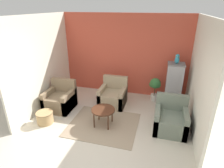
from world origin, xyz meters
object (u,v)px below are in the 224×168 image
armchair_middle (113,96)px  wicker_basket (45,117)px  armchair_left (60,100)px  birdcage (174,85)px  coffee_table (103,111)px  armchair_right (170,120)px  parrot (177,59)px  potted_plant (155,86)px

armchair_middle → wicker_basket: size_ratio=1.92×
armchair_left → birdcage: bearing=19.5°
wicker_basket → coffee_table: bearing=12.0°
armchair_right → birdcage: 1.45m
parrot → potted_plant: bearing=166.5°
potted_plant → wicker_basket: 3.49m
birdcage → wicker_basket: bearing=-149.1°
armchair_right → parrot: (0.07, 1.40, 1.21)m
armchair_middle → wicker_basket: (-1.50, -1.49, -0.12)m
armchair_right → birdcage: bearing=87.3°
armchair_left → birdcage: birdcage is taller
birdcage → potted_plant: (-0.56, 0.14, -0.16)m
birdcage → wicker_basket: birdcage is taller
armchair_middle → potted_plant: 1.42m
armchair_right → potted_plant: armchair_right is taller
armchair_right → armchair_middle: size_ratio=1.00×
armchair_middle → parrot: bearing=15.3°
armchair_right → potted_plant: (-0.49, 1.54, 0.22)m
potted_plant → wicker_basket: (-2.75, -2.12, -0.34)m
coffee_table → armchair_right: bearing=8.4°
armchair_left → potted_plant: bearing=25.4°
coffee_table → armchair_middle: 1.17m
potted_plant → armchair_middle: bearing=-153.2°
armchair_left → birdcage: 3.52m
coffee_table → parrot: (1.76, 1.66, 1.07)m
parrot → potted_plant: size_ratio=0.37×
armchair_right → wicker_basket: (-3.25, -0.58, -0.12)m
coffee_table → potted_plant: size_ratio=0.78×
coffee_table → armchair_middle: (-0.05, 1.16, -0.14)m
armchair_left → parrot: bearing=19.5°
birdcage → parrot: size_ratio=4.65×
coffee_table → parrot: 2.65m
armchair_left → birdcage: size_ratio=0.63×
potted_plant → birdcage: bearing=-13.8°
coffee_table → birdcage: size_ratio=0.45×
armchair_left → potted_plant: armchair_left is taller
armchair_left → birdcage: (3.30, 1.17, 0.39)m
armchair_left → potted_plant: size_ratio=1.11×
wicker_basket → armchair_left: bearing=89.3°
coffee_table → armchair_right: armchair_right is taller
armchair_middle → birdcage: bearing=15.2°
coffee_table → armchair_right: size_ratio=0.71×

